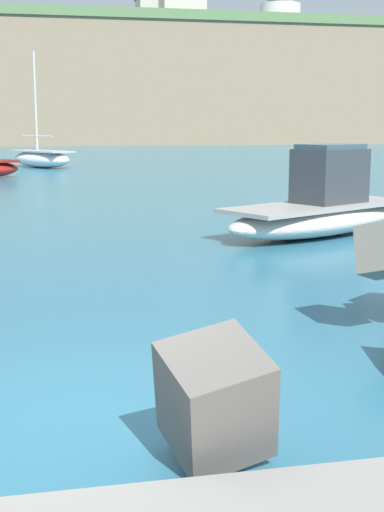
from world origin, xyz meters
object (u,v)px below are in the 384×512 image
boat_mid_left (320,208)px  station_building_west (162,14)px  station_building_central (182,8)px  boat_near_centre (41,158)px

boat_mid_left → station_building_west: 96.84m
station_building_west → station_building_central: station_building_west is taller
boat_mid_left → boat_near_centre: bearing=103.0°
boat_near_centre → station_building_central: 63.72m
boat_mid_left → station_building_central: station_building_central is taller
boat_near_centre → station_building_central: (20.36, 57.50, 18.41)m
boat_near_centre → boat_mid_left: 30.11m
boat_mid_left → station_building_central: bearing=81.1°
boat_near_centre → station_building_west: bearing=74.0°
boat_near_centre → station_building_central: station_building_central is taller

